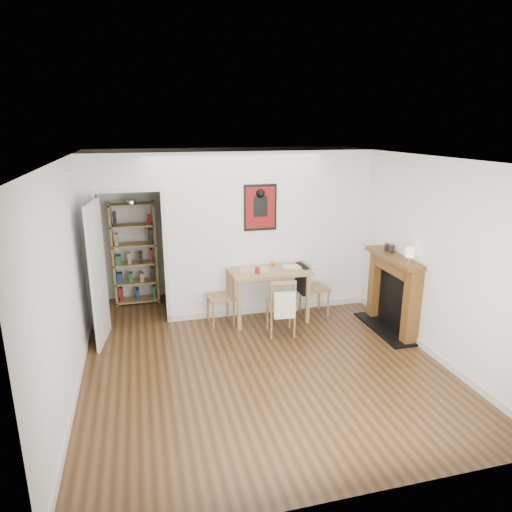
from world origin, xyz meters
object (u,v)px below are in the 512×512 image
object	(u,v)px
bookshelf	(135,254)
mantel_lamp	(410,253)
chair_front	(281,305)
red_glass	(257,270)
chair_left	(220,298)
dining_table	(268,275)
ceramic_jar_b	(387,247)
notebook	(292,266)
chair_right	(313,287)
orange_fruit	(273,263)
fireplace	(394,290)
ceramic_jar_a	(391,249)

from	to	relation	value
bookshelf	mantel_lamp	bearing A→B (deg)	-33.72
chair_front	bookshelf	xyz separation A→B (m)	(-2.03, 1.84, 0.42)
red_glass	chair_left	bearing A→B (deg)	162.59
dining_table	ceramic_jar_b	xyz separation A→B (m)	(1.68, -0.57, 0.48)
red_glass	notebook	world-z (taller)	red_glass
mantel_lamp	dining_table	bearing A→B (deg)	144.19
chair_right	orange_fruit	bearing A→B (deg)	165.74
bookshelf	orange_fruit	xyz separation A→B (m)	(2.12, -1.10, -0.00)
mantel_lamp	ceramic_jar_b	distance (m)	0.63
dining_table	fireplace	distance (m)	1.89
fireplace	notebook	bearing A→B (deg)	146.97
ceramic_jar_b	chair_left	bearing A→B (deg)	166.83
bookshelf	orange_fruit	size ratio (longest dim) A/B	24.86
bookshelf	orange_fruit	world-z (taller)	bookshelf
ceramic_jar_a	ceramic_jar_b	distance (m)	0.12
red_glass	orange_fruit	xyz separation A→B (m)	(0.34, 0.32, -0.01)
notebook	bookshelf	bearing A→B (deg)	152.35
chair_left	ceramic_jar_a	distance (m)	2.67
chair_front	chair_left	bearing A→B (deg)	143.14
fireplace	mantel_lamp	xyz separation A→B (m)	(-0.02, -0.35, 0.67)
orange_fruit	ceramic_jar_b	bearing A→B (deg)	-24.65
chair_left	bookshelf	xyz separation A→B (m)	(-1.24, 1.25, 0.45)
orange_fruit	ceramic_jar_a	xyz separation A→B (m)	(1.57, -0.84, 0.35)
dining_table	fireplace	size ratio (longest dim) A/B	0.97
mantel_lamp	ceramic_jar_a	size ratio (longest dim) A/B	1.82
bookshelf	notebook	size ratio (longest dim) A/B	6.36
ceramic_jar_b	chair_right	bearing A→B (deg)	149.06
orange_fruit	ceramic_jar_b	world-z (taller)	ceramic_jar_b
chair_front	notebook	size ratio (longest dim) A/B	3.18
chair_right	mantel_lamp	distance (m)	1.71
chair_front	ceramic_jar_a	bearing A→B (deg)	-3.43
notebook	ceramic_jar_a	size ratio (longest dim) A/B	2.41
chair_left	ceramic_jar_b	distance (m)	2.64
fireplace	ceramic_jar_b	world-z (taller)	ceramic_jar_b
ceramic_jar_a	notebook	bearing A→B (deg)	152.13
dining_table	chair_front	xyz separation A→B (m)	(0.02, -0.59, -0.28)
notebook	red_glass	bearing A→B (deg)	-164.46
dining_table	bookshelf	xyz separation A→B (m)	(-2.01, 1.25, 0.14)
chair_right	notebook	bearing A→B (deg)	177.86
chair_left	chair_front	distance (m)	0.99
dining_table	chair_right	bearing A→B (deg)	-1.17
chair_right	orange_fruit	distance (m)	0.78
bookshelf	orange_fruit	bearing A→B (deg)	-27.46
fireplace	orange_fruit	xyz separation A→B (m)	(-1.57, 1.00, 0.25)
dining_table	ceramic_jar_a	distance (m)	1.89
chair_right	mantel_lamp	bearing A→B (deg)	-52.43
chair_right	mantel_lamp	xyz separation A→B (m)	(0.91, -1.19, 0.83)
notebook	ceramic_jar_b	size ratio (longest dim) A/B	2.67
chair_right	bookshelf	bearing A→B (deg)	155.38
chair_right	bookshelf	world-z (taller)	bookshelf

